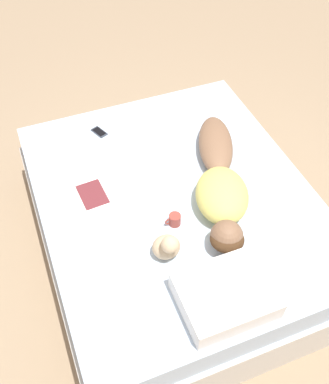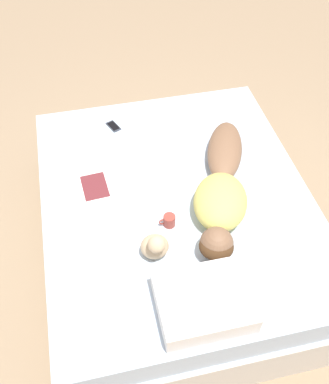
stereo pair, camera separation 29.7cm
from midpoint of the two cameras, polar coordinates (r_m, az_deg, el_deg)
The scene contains 8 objects.
ground_plane at distance 3.50m, azimuth -1.16°, elevation -7.00°, with size 12.00×12.00×0.00m, color #9E8466.
bed at distance 3.26m, azimuth -1.23°, elevation -4.03°, with size 1.85×2.22×0.60m.
person at distance 2.97m, azimuth 4.30°, elevation 0.87°, with size 0.67×1.26×0.20m.
open_magazine at distance 3.10m, azimuth -9.75°, elevation 0.24°, with size 0.53×0.38×0.01m.
coffee_mug at distance 2.83m, azimuth -1.73°, elevation -3.71°, with size 0.11×0.08×0.08m.
cell_phone at distance 3.53m, azimuth -10.72°, elevation 7.38°, with size 0.11×0.15×0.01m.
plush_toy at distance 2.65m, azimuth -2.90°, elevation -7.11°, with size 0.17×0.19×0.23m.
pillow at distance 2.52m, azimuth 4.29°, elevation -13.19°, with size 0.50×0.41×0.14m.
Camera 1 is at (0.80, 1.83, 2.88)m, focal length 42.00 mm.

